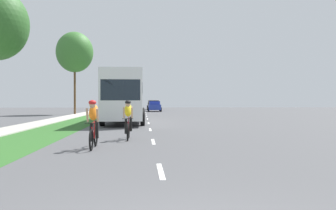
# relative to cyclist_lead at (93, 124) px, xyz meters

# --- Properties ---
(ground_plane) EXTENTS (120.00, 120.00, 0.00)m
(ground_plane) POSITION_rel_cyclist_lead_xyz_m (1.99, 11.81, -0.81)
(ground_plane) COLOR #4C4C4F
(grass_verge) EXTENTS (2.78, 70.00, 0.01)m
(grass_verge) POSITION_rel_cyclist_lead_xyz_m (-3.08, 11.81, -0.81)
(grass_verge) COLOR #2D6026
(grass_verge) RESTS_ON ground_plane
(sidewalk_concrete) EXTENTS (1.89, 70.00, 0.10)m
(sidewalk_concrete) POSITION_rel_cyclist_lead_xyz_m (-5.42, 11.81, -0.81)
(sidewalk_concrete) COLOR #B2ADA3
(sidewalk_concrete) RESTS_ON ground_plane
(lane_markings_center) EXTENTS (0.12, 52.20, 0.01)m
(lane_markings_center) POSITION_rel_cyclist_lead_xyz_m (1.99, 15.81, -0.81)
(lane_markings_center) COLOR white
(lane_markings_center) RESTS_ON ground_plane
(cyclist_lead) EXTENTS (0.42, 1.72, 1.58)m
(cyclist_lead) POSITION_rel_cyclist_lead_xyz_m (0.00, 0.00, 0.00)
(cyclist_lead) COLOR black
(cyclist_lead) RESTS_ON ground_plane
(cyclist_trailing) EXTENTS (0.42, 1.72, 1.58)m
(cyclist_trailing) POSITION_rel_cyclist_lead_xyz_m (1.02, 2.60, 0.00)
(cyclist_trailing) COLOR black
(cyclist_trailing) RESTS_ON ground_plane
(bus_white) EXTENTS (2.78, 11.60, 3.48)m
(bus_white) POSITION_rel_cyclist_lead_xyz_m (0.33, 14.27, 1.17)
(bus_white) COLOR silver
(bus_white) RESTS_ON ground_plane
(suv_silver) EXTENTS (2.15, 4.70, 1.79)m
(suv_silver) POSITION_rel_cyclist_lead_xyz_m (0.62, 31.05, 0.14)
(suv_silver) COLOR #A5A8AD
(suv_silver) RESTS_ON ground_plane
(sedan_blue) EXTENTS (1.98, 4.30, 1.52)m
(sedan_blue) POSITION_rel_cyclist_lead_xyz_m (3.30, 39.96, -0.04)
(sedan_blue) COLOR #23389E
(sedan_blue) RESTS_ON ground_plane
(pickup_black) EXTENTS (2.22, 5.10, 1.64)m
(pickup_black) POSITION_rel_cyclist_lead_xyz_m (3.45, 50.30, 0.02)
(pickup_black) COLOR black
(pickup_black) RESTS_ON ground_plane
(street_tree_far) EXTENTS (4.21, 4.21, 9.47)m
(street_tree_far) POSITION_rel_cyclist_lead_xyz_m (-6.21, 29.45, 6.33)
(street_tree_far) COLOR brown
(street_tree_far) RESTS_ON ground_plane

